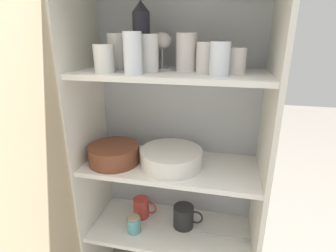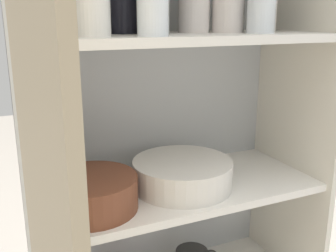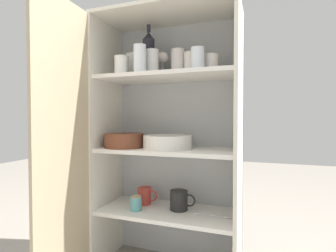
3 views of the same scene
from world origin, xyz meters
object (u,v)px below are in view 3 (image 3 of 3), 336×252
(wine_bottle, at_px, (149,54))
(storage_jar, at_px, (136,203))
(plate_stack_white, at_px, (168,142))
(coffee_mug_primary, at_px, (179,200))
(mixing_bowl_large, at_px, (124,140))

(wine_bottle, height_order, storage_jar, wine_bottle)
(wine_bottle, xyz_separation_m, plate_stack_white, (0.13, -0.05, -0.48))
(wine_bottle, xyz_separation_m, storage_jar, (-0.03, -0.10, -0.81))
(coffee_mug_primary, xyz_separation_m, storage_jar, (-0.22, -0.09, -0.01))
(wine_bottle, relative_size, mixing_bowl_large, 1.36)
(plate_stack_white, distance_m, mixing_bowl_large, 0.25)
(wine_bottle, relative_size, storage_jar, 3.75)
(wine_bottle, height_order, coffee_mug_primary, wine_bottle)
(plate_stack_white, distance_m, coffee_mug_primary, 0.32)
(mixing_bowl_large, distance_m, coffee_mug_primary, 0.45)
(wine_bottle, distance_m, plate_stack_white, 0.50)
(mixing_bowl_large, bearing_deg, coffee_mug_primary, 11.50)
(plate_stack_white, relative_size, storage_jar, 3.31)
(wine_bottle, bearing_deg, plate_stack_white, -20.47)
(storage_jar, bearing_deg, wine_bottle, 71.22)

